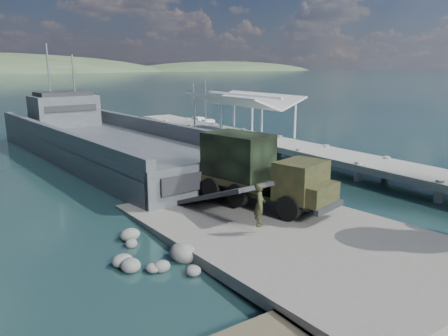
# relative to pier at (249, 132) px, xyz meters

# --- Properties ---
(ground) EXTENTS (1400.00, 1400.00, 0.00)m
(ground) POSITION_rel_pier_xyz_m (-13.00, -18.77, -1.60)
(ground) COLOR #183B3A
(ground) RESTS_ON ground
(boat_ramp) EXTENTS (10.00, 18.00, 0.50)m
(boat_ramp) POSITION_rel_pier_xyz_m (-13.00, -19.77, -1.35)
(boat_ramp) COLOR slate
(boat_ramp) RESTS_ON ground
(shoreline_rocks) EXTENTS (3.20, 5.60, 0.90)m
(shoreline_rocks) POSITION_rel_pier_xyz_m (-19.20, -18.27, -1.60)
(shoreline_rocks) COLOR #5D5D5A
(shoreline_rocks) RESTS_ON ground
(pier) EXTENTS (6.40, 44.00, 6.10)m
(pier) POSITION_rel_pier_xyz_m (0.00, 0.00, 0.00)
(pier) COLOR gray
(pier) RESTS_ON ground
(landing_craft) EXTENTS (11.85, 37.63, 11.02)m
(landing_craft) POSITION_rel_pier_xyz_m (-13.48, 2.72, -0.70)
(landing_craft) COLOR #40474B
(landing_craft) RESTS_ON ground
(military_truck) EXTENTS (4.29, 8.50, 3.79)m
(military_truck) POSITION_rel_pier_xyz_m (-11.67, -15.98, 0.79)
(military_truck) COLOR black
(military_truck) RESTS_ON boat_ramp
(soldier) EXTENTS (0.86, 0.84, 1.99)m
(soldier) POSITION_rel_pier_xyz_m (-14.42, -19.60, -0.11)
(soldier) COLOR #1F2D19
(soldier) RESTS_ON boat_ramp
(sailboat_near) EXTENTS (2.57, 5.41, 6.34)m
(sailboat_near) POSITION_rel_pier_xyz_m (4.31, 15.04, -1.26)
(sailboat_near) COLOR silver
(sailboat_near) RESTS_ON ground
(sailboat_far) EXTENTS (2.23, 4.93, 5.79)m
(sailboat_far) POSITION_rel_pier_xyz_m (4.67, 18.69, -1.29)
(sailboat_far) COLOR silver
(sailboat_far) RESTS_ON ground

